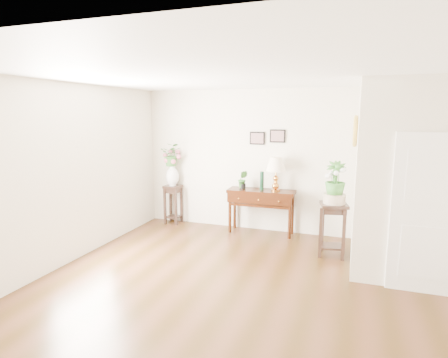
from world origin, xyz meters
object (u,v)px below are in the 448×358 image
at_px(console_table, 261,212).
at_px(plant_stand_b, 333,229).
at_px(table_lamp, 276,173).
at_px(plant_stand_a, 173,204).

bearing_deg(console_table, plant_stand_b, -29.91).
bearing_deg(table_lamp, plant_stand_a, 178.51).
height_order(console_table, plant_stand_b, plant_stand_b).
distance_m(console_table, plant_stand_b, 1.59).
relative_size(console_table, plant_stand_a, 1.58).
distance_m(table_lamp, plant_stand_a, 2.36).
bearing_deg(plant_stand_b, table_lamp, 145.83).
bearing_deg(plant_stand_a, plant_stand_b, -13.77).
bearing_deg(plant_stand_a, console_table, -1.71).
relative_size(table_lamp, plant_stand_b, 0.74).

